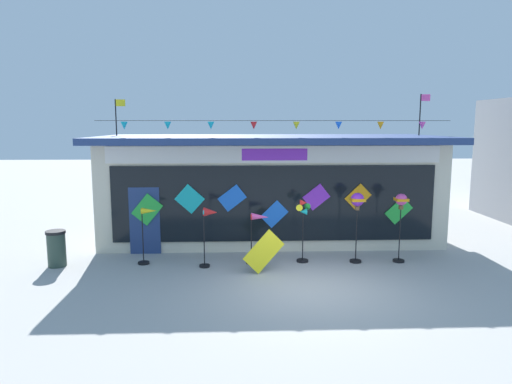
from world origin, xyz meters
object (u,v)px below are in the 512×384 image
(trash_bin, at_px, (56,248))
(display_kite_on_ground, at_px, (264,251))
(kite_shop_building, at_px, (270,186))
(wind_spinner_left, at_px, (209,223))
(wind_spinner_far_right, at_px, (401,208))
(wind_spinner_right, at_px, (357,206))
(wind_spinner_center_left, at_px, (258,227))
(wind_spinner_center_right, at_px, (303,219))
(wind_spinner_far_left, at_px, (147,229))

(trash_bin, bearing_deg, display_kite_on_ground, -7.49)
(kite_shop_building, bearing_deg, wind_spinner_left, -118.61)
(wind_spinner_far_right, bearing_deg, wind_spinner_left, -177.20)
(trash_bin, height_order, display_kite_on_ground, display_kite_on_ground)
(wind_spinner_right, relative_size, wind_spinner_far_right, 1.02)
(wind_spinner_center_left, distance_m, trash_bin, 5.49)
(wind_spinner_left, height_order, display_kite_on_ground, wind_spinner_left)
(wind_spinner_right, distance_m, wind_spinner_far_right, 1.22)
(kite_shop_building, distance_m, display_kite_on_ground, 4.10)
(trash_bin, distance_m, display_kite_on_ground, 5.64)
(wind_spinner_left, xyz_separation_m, wind_spinner_center_left, (1.31, 0.30, -0.20))
(wind_spinner_right, bearing_deg, wind_spinner_center_right, 177.45)
(wind_spinner_center_right, bearing_deg, wind_spinner_far_right, -1.63)
(kite_shop_building, distance_m, wind_spinner_center_left, 3.23)
(kite_shop_building, height_order, trash_bin, kite_shop_building)
(trash_bin, relative_size, display_kite_on_ground, 0.95)
(wind_spinner_left, xyz_separation_m, wind_spinner_right, (4.06, 0.27, 0.39))
(wind_spinner_left, relative_size, display_kite_on_ground, 1.56)
(wind_spinner_left, distance_m, wind_spinner_right, 4.09)
(wind_spinner_far_left, bearing_deg, wind_spinner_center_right, -0.07)
(wind_spinner_far_left, distance_m, wind_spinner_right, 5.82)
(wind_spinner_left, bearing_deg, wind_spinner_far_left, 168.84)
(trash_bin, xyz_separation_m, display_kite_on_ground, (5.59, -0.74, 0.06))
(wind_spinner_far_right, relative_size, display_kite_on_ground, 1.86)
(wind_spinner_center_left, xyz_separation_m, wind_spinner_right, (2.75, -0.03, 0.59))
(wind_spinner_far_right, xyz_separation_m, display_kite_on_ground, (-3.84, -0.76, -0.97))
(wind_spinner_far_left, height_order, wind_spinner_center_right, wind_spinner_center_right)
(wind_spinner_far_left, height_order, wind_spinner_center_left, wind_spinner_far_left)
(wind_spinner_right, bearing_deg, kite_shop_building, 125.26)
(kite_shop_building, height_order, wind_spinner_far_left, kite_shop_building)
(wind_spinner_center_left, bearing_deg, wind_spinner_center_right, 1.76)
(wind_spinner_left, bearing_deg, wind_spinner_far_right, 2.80)
(wind_spinner_right, height_order, display_kite_on_ground, wind_spinner_right)
(wind_spinner_left, distance_m, wind_spinner_center_left, 1.36)
(wind_spinner_right, bearing_deg, wind_spinner_center_left, 179.44)
(wind_spinner_left, height_order, wind_spinner_right, wind_spinner_right)
(wind_spinner_right, bearing_deg, wind_spinner_far_left, 179.30)
(wind_spinner_right, relative_size, display_kite_on_ground, 1.89)
(wind_spinner_far_right, bearing_deg, trash_bin, -179.85)
(kite_shop_building, xyz_separation_m, trash_bin, (-6.01, -3.16, -1.25))
(wind_spinner_left, bearing_deg, trash_bin, 176.79)
(kite_shop_building, distance_m, wind_spinner_far_right, 4.65)
(wind_spinner_far_right, height_order, trash_bin, wind_spinner_far_right)
(wind_spinner_far_left, distance_m, trash_bin, 2.48)
(wind_spinner_center_left, xyz_separation_m, wind_spinner_center_right, (1.27, 0.04, 0.23))
(wind_spinner_center_left, distance_m, wind_spinner_far_right, 4.00)
(wind_spinner_center_right, xyz_separation_m, wind_spinner_right, (1.48, -0.07, 0.36))
(wind_spinner_center_right, distance_m, display_kite_on_ground, 1.57)
(wind_spinner_center_left, relative_size, wind_spinner_right, 0.72)
(kite_shop_building, height_order, wind_spinner_left, kite_shop_building)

